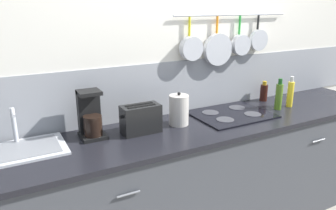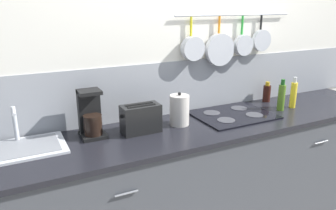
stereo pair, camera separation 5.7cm
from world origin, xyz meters
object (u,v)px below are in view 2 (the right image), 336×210
object	(u,v)px
coffee_maker	(91,117)
bottle_dish_soap	(281,97)
kettle	(179,110)
bottle_sesame_oil	(267,93)
bottle_hot_sauce	(293,94)
toaster	(141,119)

from	to	relation	value
coffee_maker	bottle_dish_soap	bearing A→B (deg)	-5.92
kettle	bottle_sesame_oil	xyz separation A→B (m)	(0.97, 0.16, -0.03)
kettle	bottle_hot_sauce	distance (m)	1.05
bottle_dish_soap	bottle_hot_sauce	bearing A→B (deg)	3.28
coffee_maker	toaster	size ratio (longest dim) A/B	1.12
coffee_maker	bottle_sesame_oil	world-z (taller)	coffee_maker
kettle	bottle_hot_sauce	bearing A→B (deg)	-3.84
bottle_sesame_oil	bottle_hot_sauce	bearing A→B (deg)	-73.08
coffee_maker	bottle_dish_soap	size ratio (longest dim) A/B	1.20
kettle	bottle_dish_soap	size ratio (longest dim) A/B	0.94
bottle_sesame_oil	coffee_maker	bearing A→B (deg)	-176.96
toaster	bottle_dish_soap	size ratio (longest dim) A/B	1.07
toaster	bottle_sesame_oil	bearing A→B (deg)	7.94
coffee_maker	kettle	world-z (taller)	coffee_maker
kettle	bottle_dish_soap	xyz separation A→B (m)	(0.90, -0.08, 0.00)
coffee_maker	bottle_sesame_oil	xyz separation A→B (m)	(1.59, 0.08, -0.05)
coffee_maker	bottle_dish_soap	xyz separation A→B (m)	(1.52, -0.16, -0.01)
toaster	bottle_sesame_oil	xyz separation A→B (m)	(1.28, 0.18, -0.02)
bottle_dish_soap	bottle_hot_sauce	world-z (taller)	same
bottle_hot_sauce	kettle	bearing A→B (deg)	176.16
coffee_maker	bottle_sesame_oil	bearing A→B (deg)	3.04
kettle	bottle_hot_sauce	xyz separation A→B (m)	(1.04, -0.07, 0.00)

